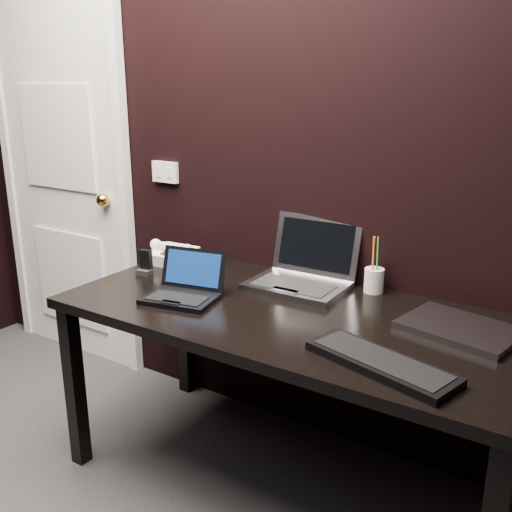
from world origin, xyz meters
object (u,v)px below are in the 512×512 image
Objects in this scene: netbook at (184,290)px; desk_phone at (173,255)px; desk at (290,330)px; ext_keyboard at (381,363)px; pen_cup at (374,279)px; silver_laptop at (302,274)px; closed_laptop at (460,329)px; door at (64,175)px; mobile_phone at (146,265)px.

desk_phone is at bearing 136.00° from netbook.
ext_keyboard is at bearing -28.60° from desk.
desk is 5.50× the size of netbook.
pen_cup is (0.18, 0.34, 0.13)m from desk.
netbook is 0.65× the size of ext_keyboard.
silver_laptop reaches higher than closed_laptop.
netbook is 0.76× the size of closed_laptop.
door reaches higher than desk.
pen_cup is at bearing 38.07° from netbook.
door reaches higher than silver_laptop.
ext_keyboard is at bearing -109.22° from closed_laptop.
ext_keyboard is at bearing -66.50° from pen_cup.
silver_laptop is 1.71× the size of pen_cup.
door is 0.97m from desk_phone.
ext_keyboard is at bearing -16.37° from door.
desk is 0.50m from ext_keyboard.
door is 1.37m from netbook.
mobile_phone is (-0.64, -0.23, -0.01)m from silver_laptop.
pen_cup is at bearing 8.91° from desk_phone.
netbook is at bearing -44.00° from desk_phone.
netbook is at bearing -165.38° from closed_laptop.
ext_keyboard is 0.40m from closed_laptop.
pen_cup is (0.27, 0.09, 0.00)m from silver_laptop.
mobile_phone reaches higher than closed_laptop.
desk is 3.56× the size of ext_keyboard.
door is 4.48× the size of ext_keyboard.
mobile_phone is (-0.73, 0.02, 0.12)m from desk.
silver_laptop is at bearing 109.29° from desk.
pen_cup is (-0.38, 0.21, 0.04)m from closed_laptop.
desk is 7.52× the size of pen_cup.
ext_keyboard is (0.43, -0.24, 0.09)m from desk.
door is at bearing 167.18° from desk.
desk_phone reaches higher than desk.
mobile_phone is 0.97m from pen_cup.
mobile_phone reaches higher than desk.
desk is at bearing -166.26° from closed_laptop.
silver_laptop reaches higher than desk.
mobile_phone is (0.00, -0.18, -0.00)m from desk_phone.
desk_phone is 1.04× the size of pen_cup.
netbook is 0.45m from desk_phone.
silver_laptop reaches higher than netbook.
pen_cup is (1.83, -0.03, -0.25)m from door.
door is 5.52× the size of silver_laptop.
desk_phone reaches higher than closed_laptop.
desk_phone is (-0.73, 0.20, 0.12)m from desk.
mobile_phone is at bearing -160.60° from pen_cup.
closed_laptop is at bearing -9.94° from silver_laptop.
door reaches higher than netbook.
silver_laptop is 0.68m from mobile_phone.
closed_laptop is 1.73× the size of desk_phone.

